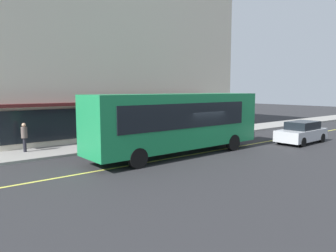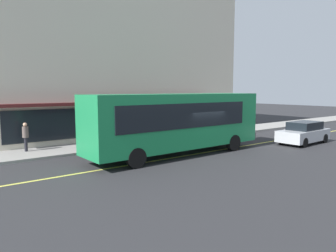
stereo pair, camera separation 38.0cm
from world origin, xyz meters
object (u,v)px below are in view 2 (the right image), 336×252
bus (178,121)px  traffic_light (157,107)px  car_silver (304,133)px  pedestrian_waiting (123,127)px  pedestrian_by_curb (25,134)px  pedestrian_near_storefront (221,119)px

bus → traffic_light: bus is taller
traffic_light → car_silver: bearing=-38.8°
bus → traffic_light: size_ratio=3.49×
bus → car_silver: (9.44, -2.28, -1.24)m
car_silver → pedestrian_waiting: bearing=142.7°
pedestrian_waiting → car_silver: bearing=-37.3°
bus → pedestrian_by_curb: size_ratio=6.62×
traffic_light → pedestrian_waiting: (-1.99, 1.19, -1.34)m
bus → car_silver: size_ratio=2.56×
bus → pedestrian_waiting: bearing=95.8°
bus → traffic_light: 4.42m
traffic_light → pedestrian_near_storefront: 8.03m
bus → pedestrian_by_curb: bearing=140.3°
bus → car_silver: bus is taller
pedestrian_by_curb → pedestrian_near_storefront: pedestrian_by_curb is taller
pedestrian_by_curb → car_silver: bearing=-26.0°
traffic_light → car_silver: 10.40m
traffic_light → pedestrian_by_curb: 8.54m
pedestrian_by_curb → pedestrian_waiting: (6.29, -0.35, 0.03)m
traffic_light → pedestrian_by_curb: (-8.28, 1.53, -1.37)m
traffic_light → pedestrian_near_storefront: size_ratio=1.96×
traffic_light → pedestrian_waiting: size_ratio=1.85×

